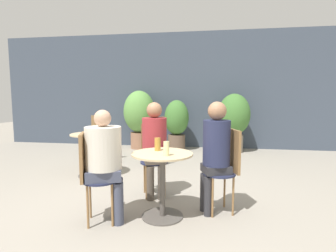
{
  "coord_description": "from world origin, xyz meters",
  "views": [
    {
      "loc": [
        0.73,
        -2.78,
        1.3
      ],
      "look_at": [
        0.24,
        0.34,
        0.96
      ],
      "focal_mm": 28.0,
      "sensor_mm": 36.0,
      "label": 1
    }
  ],
  "objects_px": {
    "seated_person_2": "(105,156)",
    "bistro_chair_1": "(153,153)",
    "seated_person_0": "(215,147)",
    "bistro_chair_4": "(156,137)",
    "potted_plant_0": "(139,115)",
    "potted_plant_2": "(234,118)",
    "potted_plant_1": "(177,122)",
    "beer_glass_0": "(158,144)",
    "beer_glass_1": "(166,149)",
    "bistro_chair_2": "(91,170)",
    "bistro_chair_0": "(227,163)",
    "cafe_table_far": "(91,147)",
    "cafe_table_near": "(162,173)",
    "bistro_chair_3": "(99,135)",
    "seated_person_1": "(155,141)"
  },
  "relations": [
    {
      "from": "potted_plant_2",
      "to": "seated_person_0",
      "type": "bearing_deg",
      "value": -98.4
    },
    {
      "from": "bistro_chair_3",
      "to": "bistro_chair_4",
      "type": "distance_m",
      "value": 1.22
    },
    {
      "from": "seated_person_1",
      "to": "potted_plant_1",
      "type": "distance_m",
      "value": 3.14
    },
    {
      "from": "seated_person_2",
      "to": "bistro_chair_1",
      "type": "bearing_deg",
      "value": -38.7
    },
    {
      "from": "seated_person_0",
      "to": "potted_plant_1",
      "type": "distance_m",
      "value": 3.61
    },
    {
      "from": "bistro_chair_1",
      "to": "beer_glass_1",
      "type": "bearing_deg",
      "value": -88.75
    },
    {
      "from": "cafe_table_far",
      "to": "bistro_chair_2",
      "type": "xyz_separation_m",
      "value": [
        0.74,
        -1.58,
        0.07
      ]
    },
    {
      "from": "seated_person_0",
      "to": "beer_glass_1",
      "type": "relative_size",
      "value": 8.53
    },
    {
      "from": "bistro_chair_2",
      "to": "seated_person_0",
      "type": "distance_m",
      "value": 1.36
    },
    {
      "from": "bistro_chair_0",
      "to": "bistro_chair_2",
      "type": "height_order",
      "value": "same"
    },
    {
      "from": "bistro_chair_3",
      "to": "seated_person_2",
      "type": "height_order",
      "value": "seated_person_2"
    },
    {
      "from": "bistro_chair_4",
      "to": "potted_plant_0",
      "type": "relative_size",
      "value": 0.64
    },
    {
      "from": "seated_person_2",
      "to": "potted_plant_2",
      "type": "bearing_deg",
      "value": -42.49
    },
    {
      "from": "bistro_chair_4",
      "to": "potted_plant_2",
      "type": "distance_m",
      "value": 2.28
    },
    {
      "from": "bistro_chair_3",
      "to": "potted_plant_0",
      "type": "distance_m",
      "value": 1.65
    },
    {
      "from": "bistro_chair_0",
      "to": "potted_plant_1",
      "type": "bearing_deg",
      "value": 176.51
    },
    {
      "from": "potted_plant_1",
      "to": "cafe_table_near",
      "type": "bearing_deg",
      "value": -85.34
    },
    {
      "from": "bistro_chair_0",
      "to": "potted_plant_0",
      "type": "relative_size",
      "value": 0.64
    },
    {
      "from": "bistro_chair_0",
      "to": "potted_plant_2",
      "type": "distance_m",
      "value": 3.5
    },
    {
      "from": "bistro_chair_3",
      "to": "bistro_chair_2",
      "type": "bearing_deg",
      "value": -80.8
    },
    {
      "from": "bistro_chair_2",
      "to": "seated_person_2",
      "type": "xyz_separation_m",
      "value": [
        0.14,
        0.05,
        0.14
      ]
    },
    {
      "from": "potted_plant_0",
      "to": "seated_person_2",
      "type": "bearing_deg",
      "value": -79.81
    },
    {
      "from": "bistro_chair_1",
      "to": "potted_plant_0",
      "type": "xyz_separation_m",
      "value": [
        -1.04,
        3.13,
        0.3
      ]
    },
    {
      "from": "bistro_chair_0",
      "to": "bistro_chair_2",
      "type": "bearing_deg",
      "value": -90.0
    },
    {
      "from": "cafe_table_near",
      "to": "bistro_chair_2",
      "type": "bearing_deg",
      "value": -160.32
    },
    {
      "from": "bistro_chair_4",
      "to": "beer_glass_1",
      "type": "xyz_separation_m",
      "value": [
        0.57,
        -2.23,
        0.22
      ]
    },
    {
      "from": "cafe_table_far",
      "to": "potted_plant_0",
      "type": "relative_size",
      "value": 0.48
    },
    {
      "from": "seated_person_0",
      "to": "bistro_chair_4",
      "type": "bearing_deg",
      "value": -170.25
    },
    {
      "from": "seated_person_0",
      "to": "potted_plant_0",
      "type": "relative_size",
      "value": 0.85
    },
    {
      "from": "seated_person_1",
      "to": "beer_glass_1",
      "type": "relative_size",
      "value": 8.43
    },
    {
      "from": "bistro_chair_1",
      "to": "seated_person_0",
      "type": "relative_size",
      "value": 0.75
    },
    {
      "from": "potted_plant_1",
      "to": "bistro_chair_4",
      "type": "bearing_deg",
      "value": -97.12
    },
    {
      "from": "bistro_chair_3",
      "to": "seated_person_2",
      "type": "relative_size",
      "value": 0.8
    },
    {
      "from": "bistro_chair_2",
      "to": "potted_plant_0",
      "type": "distance_m",
      "value": 4.13
    },
    {
      "from": "seated_person_0",
      "to": "potted_plant_2",
      "type": "bearing_deg",
      "value": 151.92
    },
    {
      "from": "cafe_table_near",
      "to": "potted_plant_2",
      "type": "distance_m",
      "value": 3.89
    },
    {
      "from": "bistro_chair_3",
      "to": "potted_plant_0",
      "type": "relative_size",
      "value": 0.64
    },
    {
      "from": "potted_plant_1",
      "to": "beer_glass_0",
      "type": "bearing_deg",
      "value": -86.37
    },
    {
      "from": "cafe_table_near",
      "to": "bistro_chair_1",
      "type": "xyz_separation_m",
      "value": [
        -0.25,
        0.7,
        0.07
      ]
    },
    {
      "from": "seated_person_2",
      "to": "seated_person_0",
      "type": "bearing_deg",
      "value": -90.0
    },
    {
      "from": "cafe_table_near",
      "to": "potted_plant_1",
      "type": "xyz_separation_m",
      "value": [
        -0.3,
        3.71,
        0.21
      ]
    },
    {
      "from": "seated_person_2",
      "to": "potted_plant_0",
      "type": "bearing_deg",
      "value": -9.49
    },
    {
      "from": "bistro_chair_1",
      "to": "cafe_table_near",
      "type": "bearing_deg",
      "value": -90.0
    },
    {
      "from": "bistro_chair_0",
      "to": "beer_glass_0",
      "type": "height_order",
      "value": "bistro_chair_0"
    },
    {
      "from": "potted_plant_0",
      "to": "potted_plant_2",
      "type": "xyz_separation_m",
      "value": [
        2.37,
        -0.11,
        -0.05
      ]
    },
    {
      "from": "bistro_chair_2",
      "to": "bistro_chair_4",
      "type": "relative_size",
      "value": 1.0
    },
    {
      "from": "beer_glass_0",
      "to": "beer_glass_1",
      "type": "distance_m",
      "value": 0.28
    },
    {
      "from": "cafe_table_far",
      "to": "beer_glass_0",
      "type": "height_order",
      "value": "beer_glass_0"
    },
    {
      "from": "bistro_chair_1",
      "to": "potted_plant_2",
      "type": "xyz_separation_m",
      "value": [
        1.34,
        3.02,
        0.25
      ]
    },
    {
      "from": "beer_glass_0",
      "to": "potted_plant_0",
      "type": "bearing_deg",
      "value": 108.11
    }
  ]
}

